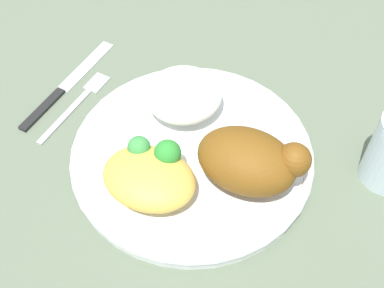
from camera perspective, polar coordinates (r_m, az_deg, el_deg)
name	(u,v)px	position (r m, az deg, el deg)	size (l,w,h in m)	color
ground_plane	(192,160)	(0.59, 0.00, -1.87)	(2.00, 2.00, 0.00)	#5D6A54
plate	(192,154)	(0.58, 0.00, -1.22)	(0.28, 0.28, 0.02)	white
roasted_chicken	(251,161)	(0.52, 6.85, -1.95)	(0.12, 0.08, 0.06)	brown
rice_pile	(183,94)	(0.60, -1.01, 5.80)	(0.09, 0.09, 0.04)	white
mac_cheese_with_broccoli	(150,174)	(0.53, -4.94, -3.56)	(0.10, 0.08, 0.05)	gold
fork	(77,103)	(0.66, -13.28, 4.64)	(0.03, 0.14, 0.01)	#B2B2B7
knife	(61,90)	(0.68, -15.02, 6.11)	(0.03, 0.19, 0.01)	black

